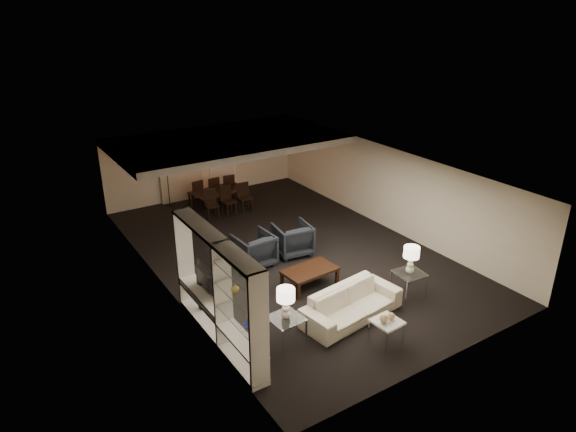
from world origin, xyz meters
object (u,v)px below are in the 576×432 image
at_px(armchair_left, 254,250).
at_px(chair_nl, 212,205).
at_px(side_table_right, 408,284).
at_px(side_table_left, 286,330).
at_px(chair_nr, 245,197).
at_px(dining_table, 220,199).
at_px(television, 204,281).
at_px(vase_blue, 248,323).
at_px(floor_speaker, 201,290).
at_px(pendant_light, 237,154).
at_px(table_lamp_left, 286,303).
at_px(chair_nm, 229,201).
at_px(coffee_table, 310,278).
at_px(chair_fr, 228,186).
at_px(floor_lamp, 168,183).
at_px(table_lamp_right, 411,260).
at_px(chair_fm, 212,189).
at_px(armchair_right, 292,239).
at_px(marble_table, 386,332).
at_px(chair_fl, 196,193).
at_px(vase_amber, 235,288).
at_px(sofa, 352,304).

xyz_separation_m(armchair_left, chair_nl, (0.41, 3.47, 0.02)).
bearing_deg(side_table_right, armchair_left, 124.88).
bearing_deg(side_table_left, chair_nr, 68.23).
bearing_deg(chair_nl, dining_table, 55.28).
bearing_deg(television, vase_blue, 179.15).
bearing_deg(floor_speaker, chair_nr, 45.71).
distance_m(side_table_right, dining_table, 7.54).
height_order(pendant_light, table_lamp_left, pendant_light).
relative_size(armchair_left, chair_nm, 1.04).
bearing_deg(pendant_light, chair_nr, -34.35).
xyz_separation_m(coffee_table, television, (-2.76, -0.05, 0.80)).
relative_size(coffee_table, chair_fr, 1.40).
relative_size(pendant_light, floor_lamp, 0.32).
distance_m(table_lamp_right, chair_fm, 8.19).
xyz_separation_m(armchair_right, floor_lamp, (-1.54, 5.30, 0.36)).
height_order(side_table_left, chair_nm, chair_nm).
xyz_separation_m(marble_table, chair_fl, (-0.19, 9.17, 0.19)).
height_order(side_table_left, floor_lamp, floor_lamp).
relative_size(side_table_left, floor_speaker, 0.54).
distance_m(side_table_right, chair_fr, 8.11).
relative_size(table_lamp_right, chair_nm, 0.72).
bearing_deg(coffee_table, television, -178.98).
xyz_separation_m(side_table_left, chair_nr, (2.71, 6.77, 0.16)).
bearing_deg(vase_amber, armchair_left, 56.48).
relative_size(vase_blue, vase_amber, 1.16).
distance_m(table_lamp_left, chair_nm, 7.11).
bearing_deg(television, sofa, -119.37).
relative_size(sofa, chair_fm, 2.55).
bearing_deg(chair_nr, marble_table, -92.62).
bearing_deg(chair_fr, sofa, 90.43).
xyz_separation_m(armchair_left, table_lamp_right, (2.30, -3.30, 0.50)).
bearing_deg(vase_blue, vase_amber, 90.00).
relative_size(table_lamp_left, chair_nm, 0.72).
distance_m(coffee_table, marble_table, 2.70).
distance_m(chair_fl, chair_fr, 1.20).
bearing_deg(floor_speaker, chair_nm, 50.48).
xyz_separation_m(coffee_table, floor_lamp, (-0.94, 7.00, 0.57)).
bearing_deg(chair_fr, floor_speaker, 66.65).
relative_size(marble_table, chair_fm, 0.58).
height_order(table_lamp_left, television, television).
bearing_deg(armchair_right, dining_table, -79.43).
xyz_separation_m(sofa, vase_blue, (-2.79, -0.47, 0.81)).
distance_m(coffee_table, floor_speaker, 2.72).
distance_m(sofa, side_table_right, 1.70).
xyz_separation_m(pendant_light, marble_table, (-0.82, -8.00, -1.65)).
relative_size(chair_nl, floor_lamp, 0.58).
bearing_deg(armchair_left, floor_lamp, -88.90).
height_order(pendant_light, floor_speaker, pendant_light).
bearing_deg(marble_table, table_lamp_left, 147.09).
relative_size(vase_blue, chair_nr, 0.20).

